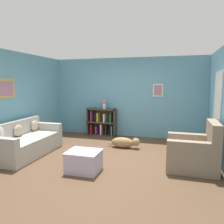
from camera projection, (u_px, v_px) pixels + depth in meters
name	position (u px, v px, depth m)	size (l,w,h in m)	color
ground_plane	(107.00, 157.00, 5.30)	(14.00, 14.00, 0.00)	brown
wall_back	(127.00, 97.00, 7.27)	(5.60, 0.13, 2.60)	#609EB7
wall_left	(16.00, 101.00, 5.83)	(0.13, 5.00, 2.60)	#609EB7
couch	(25.00, 142.00, 5.45)	(0.89, 1.92, 0.84)	#ADA89E
bookshelf	(102.00, 123.00, 7.41)	(0.99, 0.33, 0.92)	#42382D
recliner_chair	(195.00, 153.00, 4.51)	(0.98, 0.86, 1.02)	gray
coffee_table	(84.00, 161.00, 4.41)	(0.66, 0.56, 0.42)	#BCB2D1
dog	(125.00, 142.00, 6.03)	(0.95, 0.26, 0.30)	#9E7A4C
vase	(104.00, 103.00, 7.27)	(0.15, 0.15, 0.32)	silver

